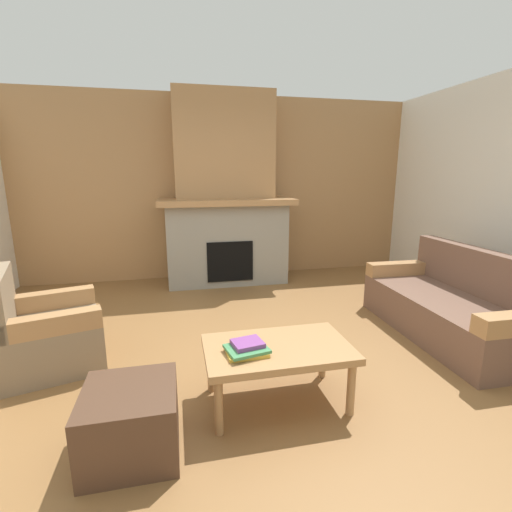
% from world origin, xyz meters
% --- Properties ---
extents(ground, '(9.00, 9.00, 0.00)m').
position_xyz_m(ground, '(0.00, 0.00, 0.00)').
color(ground, brown).
extents(wall_back_wood_panel, '(6.00, 0.12, 2.70)m').
position_xyz_m(wall_back_wood_panel, '(0.00, 3.00, 1.35)').
color(wall_back_wood_panel, '#A87A4C').
rests_on(wall_back_wood_panel, ground).
extents(fireplace, '(1.90, 0.82, 2.70)m').
position_xyz_m(fireplace, '(0.00, 2.62, 1.16)').
color(fireplace, gray).
rests_on(fireplace, ground).
extents(couch, '(0.88, 1.82, 0.85)m').
position_xyz_m(couch, '(1.93, 0.25, 0.29)').
color(couch, brown).
rests_on(couch, ground).
extents(armchair, '(0.94, 0.94, 0.85)m').
position_xyz_m(armchair, '(-1.82, 0.45, 0.29)').
color(armchair, '#847056').
rests_on(armchair, ground).
extents(coffee_table, '(1.00, 0.60, 0.43)m').
position_xyz_m(coffee_table, '(-0.07, -0.44, 0.38)').
color(coffee_table, '#A87A4C').
rests_on(coffee_table, ground).
extents(ottoman, '(0.52, 0.52, 0.40)m').
position_xyz_m(ottoman, '(-1.02, -0.72, 0.20)').
color(ottoman, '#4C3323').
rests_on(ottoman, ground).
extents(book_stack_near_edge, '(0.30, 0.26, 0.07)m').
position_xyz_m(book_stack_near_edge, '(-0.30, -0.50, 0.46)').
color(book_stack_near_edge, gold).
rests_on(book_stack_near_edge, coffee_table).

